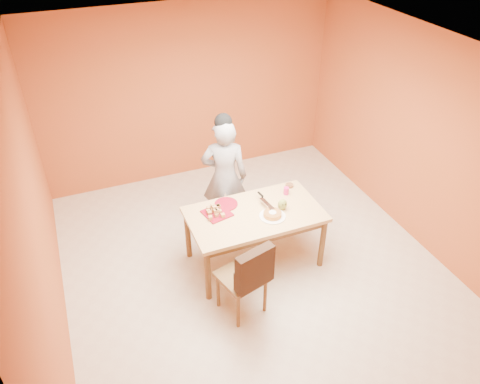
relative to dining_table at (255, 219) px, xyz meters
name	(u,v)px	position (x,y,z in m)	size (l,w,h in m)	color
floor	(253,267)	(-0.06, -0.12, -0.67)	(5.00, 5.00, 0.00)	beige
ceiling	(258,56)	(-0.06, -0.12, 2.03)	(5.00, 5.00, 0.00)	white
wall_back	(189,94)	(-0.06, 2.38, 0.68)	(4.50, 4.50, 0.00)	#B6532A
wall_left	(38,226)	(-2.31, -0.12, 0.68)	(5.00, 5.00, 0.00)	#B6532A
wall_right	(421,141)	(2.19, -0.12, 0.68)	(5.00, 5.00, 0.00)	#B6532A
dining_table	(255,219)	(0.00, 0.00, 0.00)	(1.60, 0.90, 0.76)	tan
dining_chair	(242,276)	(-0.45, -0.70, -0.14)	(0.58, 0.65, 1.01)	brown
pastry_pile	(217,210)	(-0.42, 0.15, 0.16)	(0.27, 0.27, 0.09)	tan
person	(224,177)	(-0.09, 0.78, 0.16)	(0.60, 0.39, 1.64)	gray
pastry_platter	(217,213)	(-0.42, 0.15, 0.10)	(0.30, 0.30, 0.02)	maroon
red_dinner_plate	(226,204)	(-0.26, 0.28, 0.10)	(0.28, 0.28, 0.02)	maroon
white_cake_plate	(272,216)	(0.16, -0.14, 0.10)	(0.31, 0.31, 0.01)	white
sponge_cake	(272,214)	(0.16, -0.14, 0.13)	(0.21, 0.21, 0.05)	gold
cake_server	(267,203)	(0.17, 0.04, 0.16)	(0.05, 0.27, 0.01)	silver
egg_ornament	(282,204)	(0.33, -0.06, 0.17)	(0.12, 0.09, 0.15)	olive
magenta_glass	(286,191)	(0.52, 0.21, 0.14)	(0.07, 0.07, 0.10)	#D5206E
checker_tin	(289,185)	(0.64, 0.35, 0.11)	(0.10, 0.10, 0.03)	#3B2410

